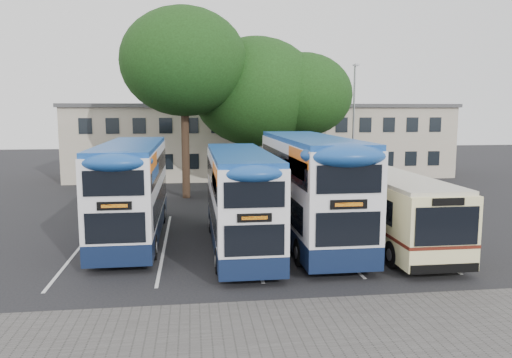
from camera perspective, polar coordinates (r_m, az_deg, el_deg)
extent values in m
plane|color=black|center=(18.23, 12.58, -10.55)|extent=(120.00, 120.00, 0.00)
cube|color=#595654|center=(13.22, 11.74, -17.85)|extent=(40.00, 6.00, 0.01)
cube|color=silver|center=(22.48, -19.38, -7.26)|extent=(0.12, 11.00, 0.01)
cube|color=silver|center=(22.01, -10.36, -7.25)|extent=(0.12, 11.00, 0.01)
cube|color=silver|center=(22.10, -1.19, -7.06)|extent=(0.12, 11.00, 0.01)
cube|color=silver|center=(22.73, 7.68, -6.71)|extent=(0.12, 11.00, 0.01)
cube|color=silver|center=(23.86, 15.87, -6.24)|extent=(0.12, 11.00, 0.01)
cube|color=#B8AE94|center=(43.73, 0.59, 4.36)|extent=(32.00, 8.00, 6.00)
cube|color=#4C4C4F|center=(43.64, 0.59, 8.36)|extent=(32.40, 8.40, 0.30)
cube|color=black|center=(39.87, 1.38, 2.14)|extent=(30.00, 0.06, 1.20)
cube|color=black|center=(39.68, 1.40, 6.16)|extent=(30.00, 0.06, 1.20)
cylinder|color=gray|center=(38.19, 11.07, 5.95)|extent=(0.14, 0.14, 9.00)
cube|color=gray|center=(38.31, 11.25, 12.69)|extent=(0.12, 0.80, 0.12)
cube|color=gray|center=(37.93, 11.45, 12.66)|extent=(0.25, 0.50, 0.12)
cylinder|color=black|center=(32.61, -8.06, 3.43)|extent=(0.50, 0.50, 6.41)
ellipsoid|color=black|center=(32.65, -8.25, 13.12)|extent=(8.05, 8.05, 6.84)
cylinder|color=black|center=(35.30, 0.01, 2.78)|extent=(0.50, 0.50, 5.11)
ellipsoid|color=black|center=(35.17, 0.01, 9.92)|extent=(8.86, 8.86, 7.53)
cylinder|color=black|center=(35.40, 5.32, 2.64)|extent=(0.50, 0.50, 4.96)
ellipsoid|color=black|center=(35.27, 5.41, 9.56)|extent=(6.80, 6.80, 5.78)
cube|color=#101D3C|center=(22.99, -13.84, -4.97)|extent=(2.43, 10.19, 0.78)
cube|color=white|center=(22.65, -14.00, -0.30)|extent=(2.43, 10.19, 3.01)
cube|color=#184794|center=(22.49, -14.13, 3.62)|extent=(2.38, 9.98, 0.29)
cube|color=black|center=(23.06, -13.85, -2.22)|extent=(2.47, 9.02, 0.97)
cube|color=black|center=(22.56, -14.06, 1.41)|extent=(2.47, 9.61, 0.87)
cube|color=orange|center=(19.08, -11.61, 1.95)|extent=(0.02, 3.10, 0.53)
cube|color=black|center=(17.65, -15.88, -2.97)|extent=(1.16, 0.06, 0.29)
cylinder|color=black|center=(26.04, -15.51, -3.96)|extent=(0.29, 0.97, 0.97)
cylinder|color=black|center=(25.82, -10.67, -3.91)|extent=(0.29, 0.97, 0.97)
cylinder|color=black|center=(19.99, -18.05, -7.65)|extent=(0.29, 0.97, 0.97)
cylinder|color=black|center=(19.70, -11.71, -7.65)|extent=(0.29, 0.97, 0.97)
cube|color=#101D3C|center=(20.83, -1.85, -6.18)|extent=(2.30, 9.65, 0.74)
cube|color=white|center=(20.46, -1.87, -1.31)|extent=(2.30, 9.65, 2.85)
cube|color=#184794|center=(20.28, -1.89, 2.79)|extent=(2.25, 9.46, 0.28)
cube|color=black|center=(20.87, -1.93, -3.31)|extent=(2.34, 8.55, 0.92)
cube|color=black|center=(20.37, -1.88, 0.48)|extent=(2.34, 9.10, 0.83)
cube|color=orange|center=(17.35, 2.93, 0.85)|extent=(0.02, 2.94, 0.51)
cube|color=black|center=(15.74, -0.17, -4.45)|extent=(1.10, 0.06, 0.28)
cylinder|color=black|center=(23.52, -5.03, -5.02)|extent=(0.28, 0.92, 0.92)
cylinder|color=black|center=(23.69, 0.01, -4.90)|extent=(0.28, 0.92, 0.92)
cylinder|color=black|center=(17.76, -4.23, -9.32)|extent=(0.28, 0.92, 0.92)
cylinder|color=black|center=(17.98, 2.48, -9.09)|extent=(0.28, 0.92, 0.92)
cube|color=red|center=(21.64, 0.91, 0.92)|extent=(0.02, 3.68, 0.78)
cube|color=#101D3C|center=(22.16, 6.07, -5.14)|extent=(2.60, 10.91, 0.83)
cube|color=white|center=(21.79, 6.15, 0.06)|extent=(2.60, 10.91, 3.22)
cube|color=#184794|center=(21.63, 6.21, 4.43)|extent=(2.55, 10.69, 0.31)
cube|color=black|center=(22.23, 5.93, -2.09)|extent=(2.64, 9.66, 1.04)
cube|color=black|center=(21.70, 6.18, 1.96)|extent=(2.64, 10.29, 0.94)
cube|color=orange|center=(18.60, 12.72, 2.60)|extent=(0.02, 3.33, 0.57)
cube|color=black|center=(16.59, 10.56, -2.87)|extent=(1.25, 0.06, 0.31)
cylinder|color=black|center=(25.01, 1.75, -4.08)|extent=(0.31, 1.04, 1.04)
cylinder|color=black|center=(25.48, 6.99, -3.91)|extent=(0.31, 1.04, 1.04)
cylinder|color=black|center=(18.57, 5.08, -8.36)|extent=(0.31, 1.04, 1.04)
cylinder|color=black|center=(19.20, 12.01, -7.96)|extent=(0.31, 1.04, 1.04)
cube|color=#FFF3AA|center=(22.21, 14.82, -3.09)|extent=(2.50, 10.02, 2.55)
cube|color=beige|center=(22.00, 14.94, 0.31)|extent=(2.40, 9.62, 0.20)
cube|color=black|center=(22.59, 14.38, -1.79)|extent=(2.54, 8.01, 0.90)
cube|color=#5B1C12|center=(22.29, 14.78, -4.16)|extent=(2.53, 10.04, 0.12)
cube|color=black|center=(17.69, 20.99, -5.06)|extent=(2.20, 0.06, 1.30)
cylinder|color=black|center=(18.97, 15.40, -8.33)|extent=(0.30, 1.00, 1.00)
cylinder|color=black|center=(19.94, 21.47, -7.80)|extent=(0.30, 1.00, 1.00)
cylinder|color=black|center=(24.82, 9.68, -4.32)|extent=(0.30, 1.00, 1.00)
cylinder|color=black|center=(25.57, 14.56, -4.11)|extent=(0.30, 1.00, 1.00)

